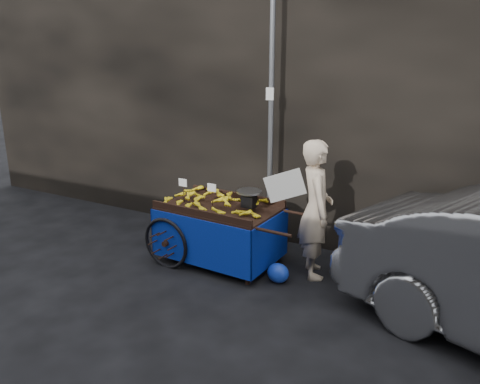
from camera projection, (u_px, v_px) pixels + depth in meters
The scene contains 6 objects.
ground at pixel (209, 274), 6.56m from camera, with size 80.00×80.00×0.00m, color black.
building_wall at pixel (310, 82), 7.84m from camera, with size 13.50×2.00×5.00m.
street_pole at pixel (271, 121), 6.93m from camera, with size 0.12×0.10×4.00m.
banana_cart at pixel (217, 212), 6.76m from camera, with size 2.32×1.19×1.24m.
vendor at pixel (316, 209), 6.29m from camera, with size 1.02×0.83×1.90m.
plastic_bag at pixel (278, 273), 6.27m from camera, with size 0.30×0.24×0.27m, color #193BC0.
Camera 1 is at (3.26, -5.01, 2.97)m, focal length 35.00 mm.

